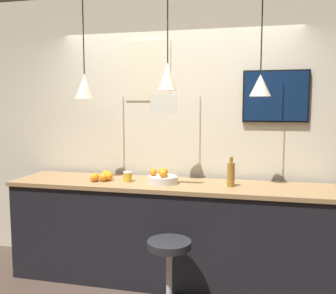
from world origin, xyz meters
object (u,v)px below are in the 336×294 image
at_px(bar_stool, 169,264).
at_px(mounted_tv, 276,96).
at_px(fruit_bowl, 162,178).
at_px(juice_bottle, 231,174).
at_px(spread_jar, 128,177).

bearing_deg(bar_stool, mounted_tv, 48.60).
bearing_deg(fruit_bowl, mounted_tv, 21.69).
xyz_separation_m(fruit_bowl, juice_bottle, (0.65, 0.00, 0.06)).
distance_m(juice_bottle, mounted_tv, 0.92).
bearing_deg(fruit_bowl, bar_stool, -70.56).
height_order(fruit_bowl, mounted_tv, mounted_tv).
bearing_deg(juice_bottle, spread_jar, 180.00).
xyz_separation_m(juice_bottle, spread_jar, (-1.00, 0.00, -0.07)).
bearing_deg(fruit_bowl, juice_bottle, 0.06).
relative_size(fruit_bowl, juice_bottle, 1.06).
relative_size(bar_stool, juice_bottle, 2.25).
bearing_deg(juice_bottle, fruit_bowl, -179.94).
distance_m(bar_stool, spread_jar, 0.99).
relative_size(spread_jar, mounted_tv, 0.15).
distance_m(bar_stool, juice_bottle, 0.99).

